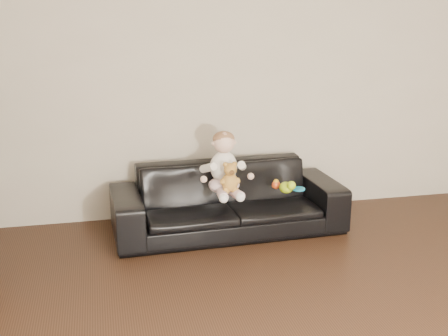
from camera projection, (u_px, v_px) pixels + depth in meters
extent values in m
plane|color=#BFB4A0|center=(240.00, 76.00, 5.15)|extent=(5.00, 0.00, 5.00)
imported|color=black|center=(228.00, 199.00, 4.90)|extent=(2.02, 0.85, 0.58)
ellipsoid|color=#FAD3DA|center=(224.00, 185.00, 4.76)|extent=(0.28, 0.24, 0.14)
ellipsoid|color=white|center=(224.00, 167.00, 4.73)|extent=(0.24, 0.20, 0.28)
sphere|color=beige|center=(224.00, 142.00, 4.66)|extent=(0.19, 0.19, 0.18)
ellipsoid|color=#8C603F|center=(224.00, 139.00, 4.66)|extent=(0.19, 0.19, 0.13)
cylinder|color=#FAD3DA|center=(222.00, 194.00, 4.59)|extent=(0.09, 0.23, 0.09)
cylinder|color=#FAD3DA|center=(235.00, 193.00, 4.61)|extent=(0.09, 0.23, 0.09)
sphere|color=white|center=(224.00, 198.00, 4.48)|extent=(0.08, 0.08, 0.08)
sphere|color=white|center=(240.00, 197.00, 4.51)|extent=(0.08, 0.08, 0.08)
cylinder|color=white|center=(208.00, 168.00, 4.64)|extent=(0.07, 0.19, 0.12)
cylinder|color=white|center=(242.00, 166.00, 4.70)|extent=(0.07, 0.19, 0.12)
ellipsoid|color=#B27F32|center=(230.00, 182.00, 4.58)|extent=(0.15, 0.13, 0.16)
sphere|color=#B27F32|center=(230.00, 169.00, 4.53)|extent=(0.12, 0.12, 0.10)
sphere|color=#B27F32|center=(225.00, 165.00, 4.52)|extent=(0.05, 0.05, 0.04)
sphere|color=#B27F32|center=(235.00, 164.00, 4.54)|extent=(0.05, 0.05, 0.04)
sphere|color=#593819|center=(232.00, 172.00, 4.49)|extent=(0.05, 0.05, 0.04)
ellipsoid|color=#A1CA17|center=(286.00, 188.00, 4.76)|extent=(0.14, 0.16, 0.10)
sphere|color=#E44A1A|center=(276.00, 185.00, 4.87)|extent=(0.09, 0.09, 0.08)
cylinder|color=#1892C3|center=(299.00, 189.00, 4.86)|extent=(0.12, 0.12, 0.02)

